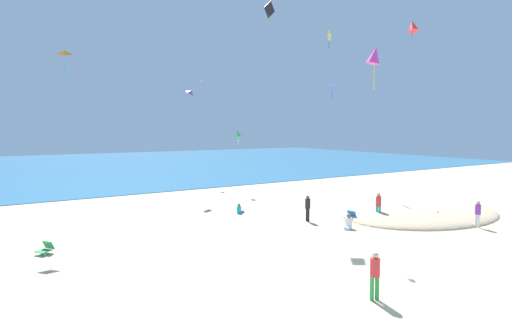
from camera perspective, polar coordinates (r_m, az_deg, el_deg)
name	(u,v)px	position (r m, az deg, el deg)	size (l,w,h in m)	color
ground_plane	(242,224)	(22.70, -2.01, -9.32)	(120.00, 120.00, 0.00)	#C6B58C
ocean_water	(102,165)	(63.76, -21.60, -0.68)	(120.00, 60.00, 0.05)	teal
dune_mound	(421,213)	(27.61, 22.90, -7.18)	(11.36, 7.96, 1.26)	#CAAD88
beach_chair_far_left	(436,216)	(25.72, 24.85, -7.48)	(0.82, 0.84, 0.56)	black
beach_chair_mid_beach	(46,248)	(19.70, -28.36, -11.28)	(0.82, 0.81, 0.54)	#2D9956
beach_chair_near_camera	(350,216)	(24.18, 13.63, -7.94)	(0.66, 0.66, 0.57)	#2370B2
person_0	(308,206)	(23.32, 7.56, -6.74)	(0.35, 0.35, 1.55)	black
person_1	(478,212)	(24.90, 29.66, -6.65)	(0.36, 0.36, 1.49)	white
person_2	(378,204)	(24.71, 17.45, -6.17)	(0.39, 0.39, 1.62)	#19ADB2
person_4	(348,223)	(22.21, 13.33, -8.96)	(0.73, 0.64, 0.82)	white
person_5	(239,210)	(25.47, -2.44, -7.25)	(0.56, 0.37, 0.65)	#19ADB2
person_6	(375,272)	(13.38, 16.97, -15.40)	(0.41, 0.41, 1.57)	green
kite_pink	(203,80)	(41.70, -7.76, 11.52)	(0.62, 0.52, 0.95)	pink
kite_yellow	(329,36)	(34.73, 10.64, 17.39)	(0.54, 0.91, 1.58)	yellow
kite_red	(413,26)	(31.74, 21.89, 17.74)	(0.96, 1.10, 1.49)	red
kite_black	(269,10)	(26.34, 1.97, 21.09)	(1.03, 0.37, 1.37)	black
kite_purple	(191,92)	(32.33, -9.44, 9.74)	(1.02, 1.06, 1.37)	purple
kite_green	(238,134)	(33.31, -2.61, 3.88)	(0.77, 0.80, 1.31)	green
kite_blue	(332,86)	(19.66, 11.09, 10.57)	(0.34, 0.40, 0.80)	blue
kite_magenta	(374,55)	(16.59, 16.92, 14.41)	(0.85, 0.85, 1.72)	#DB3DA8
kite_orange	(64,53)	(24.14, -26.18, 13.91)	(0.78, 0.69, 1.27)	orange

